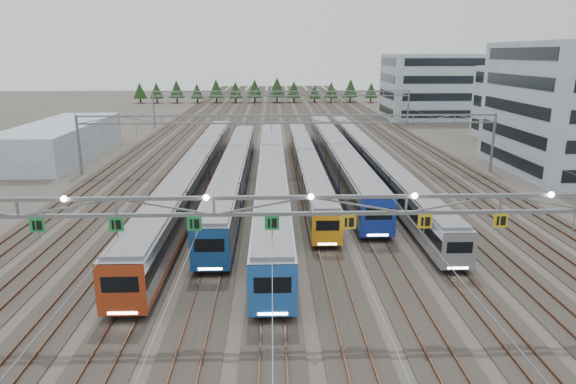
{
  "coord_description": "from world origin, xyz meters",
  "views": [
    {
      "loc": [
        -2.2,
        -28.47,
        15.86
      ],
      "look_at": [
        -0.78,
        16.99,
        3.5
      ],
      "focal_mm": 32.0,
      "sensor_mm": 36.0,
      "label": 1
    }
  ],
  "objects_px": {
    "gantry_near": "(310,210)",
    "train_d": "(306,163)",
    "train_f": "(370,158)",
    "west_shed": "(61,141)",
    "depot_bldg_mid": "(526,104)",
    "train_a": "(197,171)",
    "gantry_mid": "(288,126)",
    "gantry_far": "(282,98)",
    "train_c": "(272,175)",
    "train_e": "(337,155)",
    "train_b": "(235,171)",
    "depot_bldg_north": "(432,87)"
  },
  "relations": [
    {
      "from": "gantry_near",
      "to": "train_d",
      "type": "bearing_deg",
      "value": 86.49
    },
    {
      "from": "train_f",
      "to": "west_shed",
      "type": "bearing_deg",
      "value": 165.58
    },
    {
      "from": "train_d",
      "to": "depot_bldg_mid",
      "type": "distance_m",
      "value": 50.97
    },
    {
      "from": "train_a",
      "to": "gantry_mid",
      "type": "bearing_deg",
      "value": 36.65
    },
    {
      "from": "depot_bldg_mid",
      "to": "west_shed",
      "type": "xyz_separation_m",
      "value": [
        -79.68,
        -13.35,
        -4.09
      ]
    },
    {
      "from": "gantry_far",
      "to": "west_shed",
      "type": "xyz_separation_m",
      "value": [
        -35.15,
        -33.0,
        -3.76
      ]
    },
    {
      "from": "train_c",
      "to": "gantry_far",
      "type": "distance_m",
      "value": 56.17
    },
    {
      "from": "gantry_mid",
      "to": "depot_bldg_mid",
      "type": "height_order",
      "value": "depot_bldg_mid"
    },
    {
      "from": "train_a",
      "to": "train_d",
      "type": "distance_m",
      "value": 14.64
    },
    {
      "from": "train_f",
      "to": "gantry_near",
      "type": "distance_m",
      "value": 42.06
    },
    {
      "from": "gantry_near",
      "to": "west_shed",
      "type": "height_order",
      "value": "gantry_near"
    },
    {
      "from": "train_e",
      "to": "gantry_mid",
      "type": "height_order",
      "value": "gantry_mid"
    },
    {
      "from": "train_d",
      "to": "train_f",
      "type": "xyz_separation_m",
      "value": [
        9.0,
        2.78,
        -0.01
      ]
    },
    {
      "from": "train_b",
      "to": "depot_bldg_mid",
      "type": "height_order",
      "value": "depot_bldg_mid"
    },
    {
      "from": "gantry_near",
      "to": "gantry_far",
      "type": "relative_size",
      "value": 1.0
    },
    {
      "from": "train_f",
      "to": "gantry_far",
      "type": "bearing_deg",
      "value": 104.06
    },
    {
      "from": "train_d",
      "to": "train_e",
      "type": "distance_m",
      "value": 5.75
    },
    {
      "from": "train_e",
      "to": "train_d",
      "type": "bearing_deg",
      "value": -141.62
    },
    {
      "from": "train_c",
      "to": "depot_bldg_north",
      "type": "distance_m",
      "value": 80.31
    },
    {
      "from": "train_a",
      "to": "gantry_near",
      "type": "xyz_separation_m",
      "value": [
        11.2,
        -31.75,
        4.87
      ]
    },
    {
      "from": "train_b",
      "to": "train_d",
      "type": "xyz_separation_m",
      "value": [
        9.0,
        5.4,
        -0.23
      ]
    },
    {
      "from": "depot_bldg_north",
      "to": "depot_bldg_mid",
      "type": "bearing_deg",
      "value": -77.54
    },
    {
      "from": "train_c",
      "to": "gantry_far",
      "type": "height_order",
      "value": "gantry_far"
    },
    {
      "from": "train_c",
      "to": "gantry_near",
      "type": "bearing_deg",
      "value": -85.68
    },
    {
      "from": "train_a",
      "to": "depot_bldg_mid",
      "type": "distance_m",
      "value": 65.34
    },
    {
      "from": "gantry_near",
      "to": "train_c",
      "type": "bearing_deg",
      "value": 94.32
    },
    {
      "from": "west_shed",
      "to": "train_a",
      "type": "bearing_deg",
      "value": -40.44
    },
    {
      "from": "train_c",
      "to": "train_b",
      "type": "bearing_deg",
      "value": 147.54
    },
    {
      "from": "train_f",
      "to": "gantry_mid",
      "type": "bearing_deg",
      "value": -179.64
    },
    {
      "from": "train_a",
      "to": "gantry_near",
      "type": "height_order",
      "value": "gantry_near"
    },
    {
      "from": "train_d",
      "to": "gantry_near",
      "type": "bearing_deg",
      "value": -93.51
    },
    {
      "from": "train_c",
      "to": "west_shed",
      "type": "height_order",
      "value": "west_shed"
    },
    {
      "from": "train_c",
      "to": "train_d",
      "type": "relative_size",
      "value": 1.13
    },
    {
      "from": "train_a",
      "to": "train_f",
      "type": "bearing_deg",
      "value": 20.56
    },
    {
      "from": "train_e",
      "to": "depot_bldg_mid",
      "type": "bearing_deg",
      "value": 32.96
    },
    {
      "from": "gantry_near",
      "to": "west_shed",
      "type": "relative_size",
      "value": 1.88
    },
    {
      "from": "train_d",
      "to": "west_shed",
      "type": "relative_size",
      "value": 1.77
    },
    {
      "from": "train_b",
      "to": "gantry_far",
      "type": "height_order",
      "value": "gantry_far"
    },
    {
      "from": "train_b",
      "to": "train_f",
      "type": "distance_m",
      "value": 19.77
    },
    {
      "from": "train_b",
      "to": "west_shed",
      "type": "relative_size",
      "value": 1.73
    },
    {
      "from": "train_e",
      "to": "gantry_near",
      "type": "height_order",
      "value": "gantry_near"
    },
    {
      "from": "gantry_mid",
      "to": "depot_bldg_north",
      "type": "distance_m",
      "value": 69.55
    },
    {
      "from": "train_d",
      "to": "gantry_mid",
      "type": "height_order",
      "value": "gantry_mid"
    },
    {
      "from": "train_b",
      "to": "train_f",
      "type": "xyz_separation_m",
      "value": [
        18.0,
        8.18,
        -0.24
      ]
    },
    {
      "from": "gantry_near",
      "to": "gantry_far",
      "type": "xyz_separation_m",
      "value": [
        0.05,
        85.12,
        -0.7
      ]
    },
    {
      "from": "train_f",
      "to": "west_shed",
      "type": "relative_size",
      "value": 2.3
    },
    {
      "from": "train_d",
      "to": "depot_bldg_north",
      "type": "height_order",
      "value": "depot_bldg_north"
    },
    {
      "from": "train_d",
      "to": "depot_bldg_north",
      "type": "relative_size",
      "value": 2.41
    },
    {
      "from": "train_a",
      "to": "train_f",
      "type": "relative_size",
      "value": 0.93
    },
    {
      "from": "train_a",
      "to": "gantry_far",
      "type": "height_order",
      "value": "gantry_far"
    }
  ]
}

